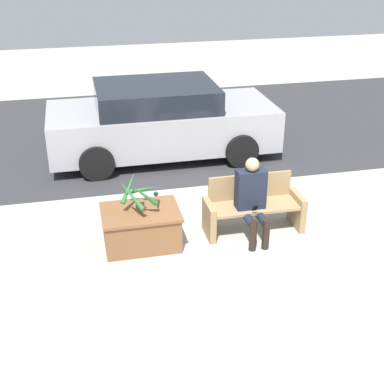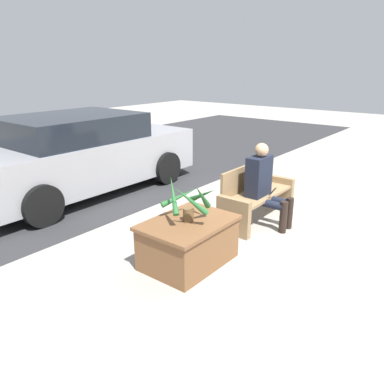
{
  "view_description": "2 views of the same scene",
  "coord_description": "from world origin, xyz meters",
  "px_view_note": "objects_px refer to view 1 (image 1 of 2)",
  "views": [
    {
      "loc": [
        -2.44,
        -5.62,
        4.01
      ],
      "look_at": [
        -0.92,
        1.15,
        0.56
      ],
      "focal_mm": 50.0,
      "sensor_mm": 36.0,
      "label": 1
    },
    {
      "loc": [
        -4.75,
        -1.66,
        2.2
      ],
      "look_at": [
        -1.07,
        1.27,
        0.6
      ],
      "focal_mm": 35.0,
      "sensor_mm": 36.0,
      "label": 2
    }
  ],
  "objects_px": {
    "person_seated": "(252,196)",
    "planter_box": "(141,226)",
    "bench": "(253,207)",
    "potted_plant": "(141,194)",
    "parked_car": "(161,120)"
  },
  "relations": [
    {
      "from": "bench",
      "to": "person_seated",
      "type": "bearing_deg",
      "value": -115.09
    },
    {
      "from": "bench",
      "to": "potted_plant",
      "type": "distance_m",
      "value": 1.69
    },
    {
      "from": "planter_box",
      "to": "potted_plant",
      "type": "bearing_deg",
      "value": -16.25
    },
    {
      "from": "person_seated",
      "to": "potted_plant",
      "type": "xyz_separation_m",
      "value": [
        -1.55,
        0.11,
        0.15
      ]
    },
    {
      "from": "person_seated",
      "to": "parked_car",
      "type": "bearing_deg",
      "value": 102.33
    },
    {
      "from": "potted_plant",
      "to": "parked_car",
      "type": "xyz_separation_m",
      "value": [
        0.82,
        3.21,
        -0.09
      ]
    },
    {
      "from": "bench",
      "to": "parked_car",
      "type": "bearing_deg",
      "value": 104.45
    },
    {
      "from": "bench",
      "to": "planter_box",
      "type": "xyz_separation_m",
      "value": [
        -1.65,
        -0.06,
        -0.09
      ]
    },
    {
      "from": "person_seated",
      "to": "planter_box",
      "type": "xyz_separation_m",
      "value": [
        -1.56,
        0.12,
        -0.35
      ]
    },
    {
      "from": "parked_car",
      "to": "person_seated",
      "type": "bearing_deg",
      "value": -77.67
    },
    {
      "from": "bench",
      "to": "person_seated",
      "type": "distance_m",
      "value": 0.33
    },
    {
      "from": "potted_plant",
      "to": "parked_car",
      "type": "bearing_deg",
      "value": 75.62
    },
    {
      "from": "potted_plant",
      "to": "parked_car",
      "type": "height_order",
      "value": "parked_car"
    },
    {
      "from": "bench",
      "to": "potted_plant",
      "type": "height_order",
      "value": "potted_plant"
    },
    {
      "from": "potted_plant",
      "to": "parked_car",
      "type": "relative_size",
      "value": 0.15
    }
  ]
}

